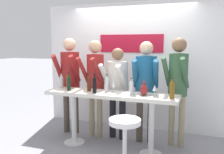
{
  "coord_description": "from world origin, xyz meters",
  "views": [
    {
      "loc": [
        1.42,
        -3.72,
        1.76
      ],
      "look_at": [
        0.0,
        0.08,
        1.2
      ],
      "focal_mm": 40.0,
      "sensor_mm": 36.0,
      "label": 1
    }
  ],
  "objects_px": {
    "tasting_table": "(110,103)",
    "wine_bottle_7": "(95,84)",
    "wine_bottle_6": "(172,89)",
    "wine_glass_1": "(155,88)",
    "person_far_left": "(70,74)",
    "decorative_vase": "(144,90)",
    "person_center_left": "(117,83)",
    "wine_bottle_4": "(68,81)",
    "person_center_right": "(178,79)",
    "wine_bottle_0": "(107,84)",
    "bar_stool": "(125,137)",
    "person_left": "(95,77)",
    "wine_bottle_5": "(69,83)",
    "wine_bottle_2": "(131,87)",
    "wine_bottle_3": "(89,83)",
    "wine_glass_0": "(113,84)",
    "wine_bottle_1": "(61,81)",
    "person_center": "(146,80)"
  },
  "relations": [
    {
      "from": "tasting_table",
      "to": "wine_bottle_7",
      "type": "bearing_deg",
      "value": -153.49
    },
    {
      "from": "wine_bottle_6",
      "to": "wine_glass_1",
      "type": "xyz_separation_m",
      "value": [
        -0.26,
        0.06,
        -0.01
      ]
    },
    {
      "from": "person_far_left",
      "to": "decorative_vase",
      "type": "distance_m",
      "value": 1.63
    },
    {
      "from": "person_center_left",
      "to": "wine_bottle_6",
      "type": "distance_m",
      "value": 1.19
    },
    {
      "from": "wine_bottle_4",
      "to": "decorative_vase",
      "type": "relative_size",
      "value": 1.34
    },
    {
      "from": "wine_bottle_4",
      "to": "wine_bottle_7",
      "type": "bearing_deg",
      "value": -19.31
    },
    {
      "from": "person_center_right",
      "to": "wine_bottle_7",
      "type": "height_order",
      "value": "person_center_right"
    },
    {
      "from": "person_center_right",
      "to": "decorative_vase",
      "type": "xyz_separation_m",
      "value": [
        -0.46,
        -0.5,
        -0.13
      ]
    },
    {
      "from": "wine_bottle_0",
      "to": "decorative_vase",
      "type": "height_order",
      "value": "wine_bottle_0"
    },
    {
      "from": "bar_stool",
      "to": "wine_bottle_4",
      "type": "xyz_separation_m",
      "value": [
        -1.29,
        0.74,
        0.58
      ]
    },
    {
      "from": "person_left",
      "to": "wine_bottle_5",
      "type": "xyz_separation_m",
      "value": [
        -0.28,
        -0.46,
        -0.06
      ]
    },
    {
      "from": "wine_bottle_2",
      "to": "wine_bottle_3",
      "type": "distance_m",
      "value": 0.75
    },
    {
      "from": "bar_stool",
      "to": "wine_glass_0",
      "type": "relative_size",
      "value": 4.23
    },
    {
      "from": "bar_stool",
      "to": "wine_bottle_2",
      "type": "bearing_deg",
      "value": 98.11
    },
    {
      "from": "wine_bottle_1",
      "to": "wine_bottle_4",
      "type": "height_order",
      "value": "wine_bottle_4"
    },
    {
      "from": "person_center",
      "to": "wine_bottle_2",
      "type": "xyz_separation_m",
      "value": [
        -0.1,
        -0.53,
        -0.04
      ]
    },
    {
      "from": "person_center",
      "to": "wine_glass_1",
      "type": "height_order",
      "value": "person_center"
    },
    {
      "from": "person_center",
      "to": "wine_bottle_0",
      "type": "distance_m",
      "value": 0.7
    },
    {
      "from": "wine_glass_0",
      "to": "wine_glass_1",
      "type": "xyz_separation_m",
      "value": [
        0.71,
        -0.13,
        0.0
      ]
    },
    {
      "from": "tasting_table",
      "to": "person_far_left",
      "type": "height_order",
      "value": "person_far_left"
    },
    {
      "from": "wine_bottle_4",
      "to": "person_center_left",
      "type": "bearing_deg",
      "value": 26.08
    },
    {
      "from": "bar_stool",
      "to": "wine_glass_0",
      "type": "bearing_deg",
      "value": 120.43
    },
    {
      "from": "bar_stool",
      "to": "wine_bottle_7",
      "type": "bearing_deg",
      "value": 142.18
    },
    {
      "from": "person_center",
      "to": "decorative_vase",
      "type": "bearing_deg",
      "value": -89.89
    },
    {
      "from": "wine_bottle_1",
      "to": "wine_bottle_7",
      "type": "bearing_deg",
      "value": -17.01
    },
    {
      "from": "wine_bottle_6",
      "to": "wine_bottle_7",
      "type": "bearing_deg",
      "value": -178.55
    },
    {
      "from": "person_left",
      "to": "wine_bottle_7",
      "type": "height_order",
      "value": "person_left"
    },
    {
      "from": "person_center_left",
      "to": "wine_bottle_5",
      "type": "xyz_separation_m",
      "value": [
        -0.69,
        -0.53,
        0.05
      ]
    },
    {
      "from": "bar_stool",
      "to": "person_center_right",
      "type": "distance_m",
      "value": 1.43
    },
    {
      "from": "bar_stool",
      "to": "wine_bottle_6",
      "type": "distance_m",
      "value": 0.98
    },
    {
      "from": "wine_bottle_4",
      "to": "wine_bottle_7",
      "type": "distance_m",
      "value": 0.64
    },
    {
      "from": "person_left",
      "to": "wine_bottle_6",
      "type": "xyz_separation_m",
      "value": [
        1.45,
        -0.5,
        -0.05
      ]
    },
    {
      "from": "wine_bottle_6",
      "to": "wine_glass_0",
      "type": "height_order",
      "value": "wine_bottle_6"
    },
    {
      "from": "wine_bottle_2",
      "to": "wine_bottle_4",
      "type": "xyz_separation_m",
      "value": [
        -1.2,
        0.14,
        0.01
      ]
    },
    {
      "from": "wine_bottle_1",
      "to": "decorative_vase",
      "type": "bearing_deg",
      "value": -4.74
    },
    {
      "from": "tasting_table",
      "to": "wine_bottle_1",
      "type": "distance_m",
      "value": 1.04
    },
    {
      "from": "wine_glass_1",
      "to": "decorative_vase",
      "type": "bearing_deg",
      "value": 174.56
    },
    {
      "from": "wine_bottle_6",
      "to": "wine_glass_0",
      "type": "xyz_separation_m",
      "value": [
        -0.98,
        0.19,
        -0.01
      ]
    },
    {
      "from": "person_far_left",
      "to": "person_center_left",
      "type": "distance_m",
      "value": 0.96
    },
    {
      "from": "decorative_vase",
      "to": "wine_glass_1",
      "type": "bearing_deg",
      "value": -5.44
    },
    {
      "from": "wine_bottle_6",
      "to": "decorative_vase",
      "type": "distance_m",
      "value": 0.44
    },
    {
      "from": "tasting_table",
      "to": "person_center",
      "type": "distance_m",
      "value": 0.75
    },
    {
      "from": "person_center",
      "to": "wine_bottle_1",
      "type": "bearing_deg",
      "value": -175.42
    },
    {
      "from": "tasting_table",
      "to": "person_far_left",
      "type": "relative_size",
      "value": 1.19
    },
    {
      "from": "decorative_vase",
      "to": "wine_bottle_7",
      "type": "bearing_deg",
      "value": -172.37
    },
    {
      "from": "person_center_right",
      "to": "wine_bottle_6",
      "type": "relative_size",
      "value": 6.07
    },
    {
      "from": "person_center_left",
      "to": "wine_bottle_0",
      "type": "distance_m",
      "value": 0.42
    },
    {
      "from": "tasting_table",
      "to": "wine_bottle_6",
      "type": "height_order",
      "value": "wine_bottle_6"
    },
    {
      "from": "wine_bottle_1",
      "to": "tasting_table",
      "type": "bearing_deg",
      "value": -6.85
    },
    {
      "from": "wine_bottle_2",
      "to": "wine_bottle_4",
      "type": "distance_m",
      "value": 1.21
    }
  ]
}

